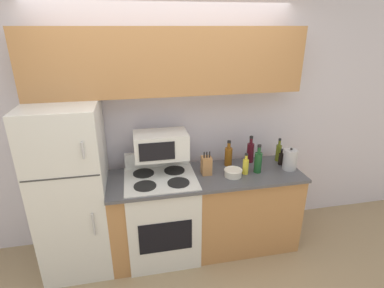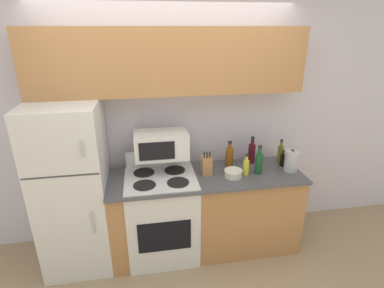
{
  "view_description": "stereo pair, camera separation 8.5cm",
  "coord_description": "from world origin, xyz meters",
  "px_view_note": "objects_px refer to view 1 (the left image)",
  "views": [
    {
      "loc": [
        -0.36,
        -2.32,
        2.29
      ],
      "look_at": [
        0.17,
        0.27,
        1.24
      ],
      "focal_mm": 28.0,
      "sensor_mm": 36.0,
      "label": 1
    },
    {
      "loc": [
        -0.28,
        -2.33,
        2.29
      ],
      "look_at": [
        0.17,
        0.27,
        1.24
      ],
      "focal_mm": 28.0,
      "sensor_mm": 36.0,
      "label": 2
    }
  ],
  "objects_px": {
    "stove": "(162,216)",
    "kettle": "(290,160)",
    "bottle_cooking_spray": "(246,166)",
    "knife_block": "(206,165)",
    "bottle_wine_green": "(258,162)",
    "bottle_olive_oil": "(278,152)",
    "microwave": "(161,145)",
    "bottle_soy_sauce": "(281,158)",
    "bottle_wine_red": "(250,152)",
    "refrigerator": "(73,190)",
    "bowl": "(233,173)",
    "bottle_whiskey": "(228,156)"
  },
  "relations": [
    {
      "from": "stove",
      "to": "kettle",
      "type": "relative_size",
      "value": 4.47
    },
    {
      "from": "bottle_cooking_spray",
      "to": "kettle",
      "type": "relative_size",
      "value": 0.92
    },
    {
      "from": "knife_block",
      "to": "bottle_wine_green",
      "type": "bearing_deg",
      "value": -7.3
    },
    {
      "from": "bottle_olive_oil",
      "to": "kettle",
      "type": "height_order",
      "value": "bottle_olive_oil"
    },
    {
      "from": "microwave",
      "to": "bottle_soy_sauce",
      "type": "xyz_separation_m",
      "value": [
        1.27,
        -0.06,
        -0.23
      ]
    },
    {
      "from": "knife_block",
      "to": "kettle",
      "type": "bearing_deg",
      "value": -4.43
    },
    {
      "from": "bottle_wine_red",
      "to": "bottle_cooking_spray",
      "type": "xyz_separation_m",
      "value": [
        -0.15,
        -0.26,
        -0.03
      ]
    },
    {
      "from": "refrigerator",
      "to": "bowl",
      "type": "xyz_separation_m",
      "value": [
        1.54,
        -0.14,
        0.1
      ]
    },
    {
      "from": "refrigerator",
      "to": "bowl",
      "type": "bearing_deg",
      "value": -5.31
    },
    {
      "from": "refrigerator",
      "to": "bottle_whiskey",
      "type": "distance_m",
      "value": 1.58
    },
    {
      "from": "stove",
      "to": "refrigerator",
      "type": "bearing_deg",
      "value": 176.03
    },
    {
      "from": "bottle_wine_red",
      "to": "bottle_soy_sauce",
      "type": "height_order",
      "value": "bottle_wine_red"
    },
    {
      "from": "bottle_wine_green",
      "to": "bottle_whiskey",
      "type": "height_order",
      "value": "bottle_wine_green"
    },
    {
      "from": "refrigerator",
      "to": "bottle_olive_oil",
      "type": "bearing_deg",
      "value": 2.95
    },
    {
      "from": "stove",
      "to": "microwave",
      "type": "xyz_separation_m",
      "value": [
        0.03,
        0.13,
        0.73
      ]
    },
    {
      "from": "kettle",
      "to": "bottle_olive_oil",
      "type": "bearing_deg",
      "value": 94.67
    },
    {
      "from": "microwave",
      "to": "bottle_wine_green",
      "type": "bearing_deg",
      "value": -10.74
    },
    {
      "from": "bottle_cooking_spray",
      "to": "bottle_whiskey",
      "type": "bearing_deg",
      "value": 115.77
    },
    {
      "from": "bowl",
      "to": "bottle_wine_red",
      "type": "bearing_deg",
      "value": 44.74
    },
    {
      "from": "microwave",
      "to": "bowl",
      "type": "bearing_deg",
      "value": -17.64
    },
    {
      "from": "bottle_wine_green",
      "to": "stove",
      "type": "bearing_deg",
      "value": 177.11
    },
    {
      "from": "microwave",
      "to": "kettle",
      "type": "distance_m",
      "value": 1.34
    },
    {
      "from": "stove",
      "to": "knife_block",
      "type": "bearing_deg",
      "value": 2.07
    },
    {
      "from": "bowl",
      "to": "bottle_wine_red",
      "type": "xyz_separation_m",
      "value": [
        0.29,
        0.29,
        0.08
      ]
    },
    {
      "from": "bottle_soy_sauce",
      "to": "stove",
      "type": "bearing_deg",
      "value": -177.02
    },
    {
      "from": "bottle_olive_oil",
      "to": "kettle",
      "type": "bearing_deg",
      "value": -85.33
    },
    {
      "from": "knife_block",
      "to": "bottle_whiskey",
      "type": "distance_m",
      "value": 0.32
    },
    {
      "from": "bottle_whiskey",
      "to": "bottle_soy_sauce",
      "type": "bearing_deg",
      "value": -9.86
    },
    {
      "from": "bottle_soy_sauce",
      "to": "kettle",
      "type": "distance_m",
      "value": 0.13
    },
    {
      "from": "bottle_whiskey",
      "to": "bowl",
      "type": "bearing_deg",
      "value": -96.82
    },
    {
      "from": "microwave",
      "to": "bowl",
      "type": "distance_m",
      "value": 0.77
    },
    {
      "from": "stove",
      "to": "bottle_cooking_spray",
      "type": "height_order",
      "value": "bottle_cooking_spray"
    },
    {
      "from": "refrigerator",
      "to": "bottle_whiskey",
      "type": "xyz_separation_m",
      "value": [
        1.57,
        0.11,
        0.17
      ]
    },
    {
      "from": "kettle",
      "to": "bottle_wine_red",
      "type": "bearing_deg",
      "value": 143.0
    },
    {
      "from": "bottle_wine_green",
      "to": "bottle_olive_oil",
      "type": "height_order",
      "value": "bottle_wine_green"
    },
    {
      "from": "bottle_whiskey",
      "to": "knife_block",
      "type": "bearing_deg",
      "value": -151.96
    },
    {
      "from": "bowl",
      "to": "bottle_cooking_spray",
      "type": "distance_m",
      "value": 0.15
    },
    {
      "from": "bottle_soy_sauce",
      "to": "bottle_cooking_spray",
      "type": "xyz_separation_m",
      "value": [
        -0.45,
        -0.13,
        0.02
      ]
    },
    {
      "from": "bottle_wine_red",
      "to": "kettle",
      "type": "height_order",
      "value": "bottle_wine_red"
    },
    {
      "from": "bottle_wine_red",
      "to": "kettle",
      "type": "xyz_separation_m",
      "value": [
        0.33,
        -0.25,
        -0.01
      ]
    },
    {
      "from": "bottle_olive_oil",
      "to": "bottle_whiskey",
      "type": "bearing_deg",
      "value": -179.64
    },
    {
      "from": "bottle_wine_red",
      "to": "bottle_olive_oil",
      "type": "bearing_deg",
      "value": -5.94
    },
    {
      "from": "refrigerator",
      "to": "bottle_whiskey",
      "type": "height_order",
      "value": "refrigerator"
    },
    {
      "from": "bottle_wine_red",
      "to": "bottle_cooking_spray",
      "type": "bearing_deg",
      "value": -120.17
    },
    {
      "from": "stove",
      "to": "bottle_wine_red",
      "type": "xyz_separation_m",
      "value": [
        1.0,
        0.2,
        0.54
      ]
    },
    {
      "from": "microwave",
      "to": "bottle_wine_red",
      "type": "bearing_deg",
      "value": 4.08
    },
    {
      "from": "bottle_wine_green",
      "to": "kettle",
      "type": "distance_m",
      "value": 0.35
    },
    {
      "from": "knife_block",
      "to": "bottle_olive_oil",
      "type": "bearing_deg",
      "value": 10.06
    },
    {
      "from": "bottle_soy_sauce",
      "to": "bottle_olive_oil",
      "type": "xyz_separation_m",
      "value": [
        0.02,
        0.1,
        0.03
      ]
    },
    {
      "from": "knife_block",
      "to": "bowl",
      "type": "relative_size",
      "value": 1.34
    }
  ]
}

